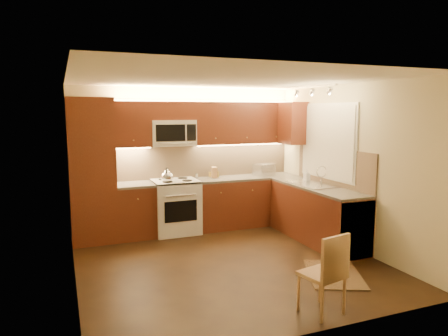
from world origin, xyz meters
name	(u,v)px	position (x,y,z in m)	size (l,w,h in m)	color
floor	(229,262)	(0.00, 0.00, 0.00)	(4.00, 4.00, 0.01)	black
ceiling	(229,79)	(0.00, 0.00, 2.50)	(4.00, 4.00, 0.01)	beige
wall_back	(186,158)	(0.00, 2.00, 1.25)	(4.00, 0.01, 2.50)	beige
wall_front	(313,204)	(0.00, -2.00, 1.25)	(4.00, 0.01, 2.50)	beige
wall_left	(71,183)	(-2.00, 0.00, 1.25)	(0.01, 4.00, 2.50)	beige
wall_right	(350,166)	(2.00, 0.00, 1.25)	(0.01, 4.00, 2.50)	beige
pantry	(92,171)	(-1.65, 1.70, 1.15)	(0.70, 0.60, 2.30)	#461A0F
base_cab_back_left	(135,211)	(-0.99, 1.70, 0.43)	(0.62, 0.60, 0.86)	#461A0F
counter_back_left	(134,185)	(-0.99, 1.70, 0.88)	(0.62, 0.60, 0.04)	#373532
base_cab_back_right	(246,202)	(1.04, 1.70, 0.43)	(1.92, 0.60, 0.86)	#461A0F
counter_back_right	(246,178)	(1.04, 1.70, 0.88)	(1.92, 0.60, 0.04)	#373532
base_cab_right	(316,215)	(1.70, 0.40, 0.43)	(0.60, 2.00, 0.86)	#461A0F
counter_right	(317,187)	(1.70, 0.40, 0.88)	(0.60, 2.00, 0.04)	#373532
dishwasher	(344,226)	(1.70, -0.30, 0.43)	(0.58, 0.60, 0.84)	silver
backsplash_back	(205,160)	(0.35, 1.99, 1.20)	(3.30, 0.02, 0.60)	tan
backsplash_right	(333,167)	(1.99, 0.40, 1.20)	(0.02, 2.00, 0.60)	tan
upper_cab_back_left	(131,124)	(-0.99, 1.82, 1.88)	(0.62, 0.35, 0.75)	#461A0F
upper_cab_back_right	(243,123)	(1.04, 1.82, 1.88)	(1.92, 0.35, 0.75)	#461A0F
upper_cab_bridge	(172,111)	(-0.30, 1.82, 2.09)	(0.76, 0.35, 0.31)	#461A0F
upper_cab_right_corner	(293,123)	(1.82, 1.40, 1.88)	(0.35, 0.50, 0.75)	#461A0F
stove	(176,206)	(-0.30, 1.68, 0.46)	(0.76, 0.65, 0.92)	silver
microwave	(172,133)	(-0.30, 1.81, 1.72)	(0.76, 0.38, 0.44)	silver
window_frame	(328,141)	(1.99, 0.55, 1.60)	(0.03, 1.44, 1.24)	silver
window_blinds	(327,141)	(1.97, 0.55, 1.60)	(0.02, 1.36, 1.16)	silver
sink	(312,180)	(1.70, 0.55, 0.98)	(0.52, 0.86, 0.15)	silver
faucet	(322,175)	(1.88, 0.55, 1.05)	(0.20, 0.04, 0.30)	silver
track_light_bar	(312,87)	(1.55, 0.40, 2.46)	(0.04, 1.20, 0.03)	silver
kettle	(167,175)	(-0.48, 1.52, 1.04)	(0.21, 0.21, 0.25)	silver
toaster_oven	(264,170)	(1.42, 1.72, 1.01)	(0.36, 0.27, 0.21)	silver
knife_block	(214,172)	(0.45, 1.78, 1.00)	(0.09, 0.14, 0.20)	olive
spice_jar_a	(197,176)	(0.14, 1.85, 0.94)	(0.04, 0.04, 0.09)	silver
spice_jar_b	(218,174)	(0.55, 1.85, 0.95)	(0.05, 0.05, 0.10)	brown
spice_jar_c	(215,174)	(0.52, 1.94, 0.94)	(0.05, 0.05, 0.08)	silver
spice_jar_d	(210,174)	(0.42, 1.93, 0.94)	(0.04, 0.04, 0.09)	olive
soap_bottle	(307,175)	(1.81, 0.88, 1.00)	(0.09, 0.09, 0.20)	silver
rug	(334,274)	(1.10, -0.90, 0.01)	(0.65, 0.97, 0.01)	black
dining_chair	(322,272)	(0.35, -1.68, 0.43)	(0.38, 0.38, 0.87)	olive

